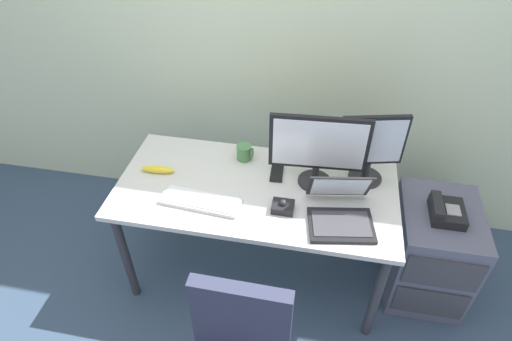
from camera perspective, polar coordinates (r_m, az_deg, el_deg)
name	(u,v)px	position (r m, az deg, el deg)	size (l,w,h in m)	color
ground_plane	(256,270)	(2.80, 0.00, -13.08)	(8.00, 8.00, 0.00)	#354860
back_wall	(280,10)	(2.51, 3.21, 20.55)	(6.00, 0.10, 2.80)	beige
desk	(256,198)	(2.32, 0.00, -3.72)	(1.49, 0.71, 0.71)	silver
file_cabinet	(430,251)	(2.69, 22.15, -9.92)	(0.42, 0.53, 0.62)	#525468
desk_phone	(446,211)	(2.44, 23.98, -4.97)	(0.17, 0.20, 0.09)	black
monitor_main	(318,147)	(2.17, 8.32, 3.08)	(0.50, 0.18, 0.41)	#262628
monitor_side	(372,146)	(2.26, 15.15, 3.12)	(0.34, 0.18, 0.40)	#262628
keyboard	(200,201)	(2.20, -7.41, -4.03)	(0.42, 0.17, 0.03)	silver
laptop	(340,211)	(2.12, 11.19, -5.28)	(0.36, 0.37, 0.22)	black
trackball_mouse	(283,206)	(2.14, 3.61, -4.79)	(0.11, 0.09, 0.07)	black
coffee_mug	(244,152)	(2.43, -1.55, 2.43)	(0.09, 0.08, 0.09)	#488049
cell_phone	(277,173)	(2.35, 2.79, -0.37)	(0.07, 0.14, 0.01)	black
banana	(158,169)	(2.41, -12.96, 0.13)	(0.19, 0.04, 0.04)	yellow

